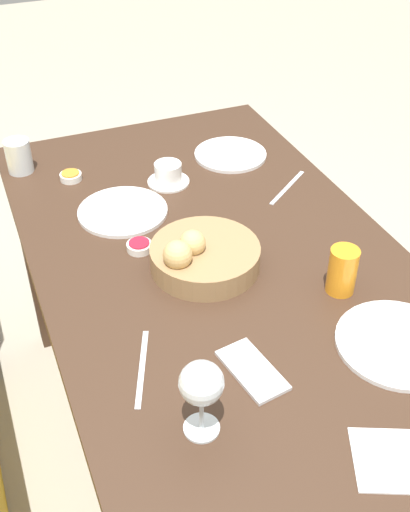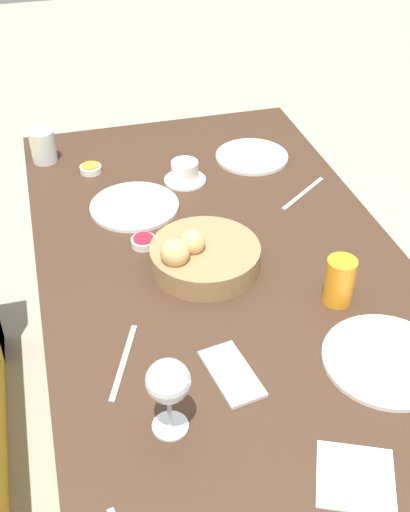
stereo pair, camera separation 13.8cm
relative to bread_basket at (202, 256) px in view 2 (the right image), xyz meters
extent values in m
plane|color=#A89E89|center=(0.02, -0.05, -0.81)|extent=(10.00, 10.00, 0.00)
cube|color=#3D281C|center=(0.02, -0.05, -0.05)|extent=(1.48, 0.84, 0.03)
cube|color=#3D281C|center=(0.71, -0.42, -0.44)|extent=(0.06, 0.06, 0.74)
cube|color=#3D281C|center=(0.71, 0.32, -0.44)|extent=(0.06, 0.06, 0.74)
cylinder|color=#99754C|center=(0.00, -0.01, -0.01)|extent=(0.25, 0.25, 0.05)
sphere|color=tan|center=(0.00, 0.02, 0.04)|extent=(0.06, 0.06, 0.06)
sphere|color=tan|center=(-0.03, 0.07, 0.04)|extent=(0.06, 0.06, 0.06)
cylinder|color=white|center=(-0.37, -0.27, -0.03)|extent=(0.25, 0.25, 0.01)
cylinder|color=white|center=(0.46, -0.27, -0.03)|extent=(0.21, 0.21, 0.01)
cylinder|color=white|center=(0.29, 0.11, -0.03)|extent=(0.23, 0.23, 0.01)
cylinder|color=orange|center=(-0.18, -0.25, 0.02)|extent=(0.06, 0.06, 0.11)
cylinder|color=silver|center=(0.60, 0.31, 0.01)|extent=(0.07, 0.07, 0.09)
cylinder|color=silver|center=(-0.41, 0.17, -0.03)|extent=(0.06, 0.06, 0.00)
cylinder|color=silver|center=(-0.41, 0.17, 0.01)|extent=(0.01, 0.01, 0.07)
sphere|color=silver|center=(-0.41, 0.17, 0.08)|extent=(0.08, 0.08, 0.08)
cylinder|color=white|center=(0.38, -0.05, -0.03)|extent=(0.11, 0.11, 0.01)
cylinder|color=white|center=(0.38, -0.05, 0.00)|extent=(0.07, 0.07, 0.05)
cylinder|color=white|center=(0.12, 0.11, -0.02)|extent=(0.06, 0.06, 0.02)
cylinder|color=#A3192D|center=(0.12, 0.11, -0.01)|extent=(0.05, 0.05, 0.00)
cylinder|color=white|center=(0.50, 0.19, -0.02)|extent=(0.06, 0.06, 0.02)
cylinder|color=#C67F28|center=(0.50, 0.19, -0.01)|extent=(0.05, 0.05, 0.00)
cube|color=#B7B7BC|center=(0.24, -0.34, -0.03)|extent=(0.13, 0.16, 0.00)
cube|color=#B7B7BC|center=(-0.24, 0.22, -0.03)|extent=(0.19, 0.08, 0.00)
cube|color=white|center=(-0.59, -0.10, -0.03)|extent=(0.16, 0.16, 0.00)
cube|color=silver|center=(-0.33, 0.03, -0.03)|extent=(0.16, 0.10, 0.01)
camera|label=1|loc=(-1.06, 0.43, 0.88)|focal=45.00mm
camera|label=2|loc=(-1.11, 0.29, 0.88)|focal=45.00mm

